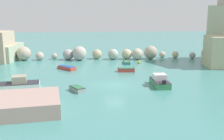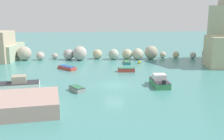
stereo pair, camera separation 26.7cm
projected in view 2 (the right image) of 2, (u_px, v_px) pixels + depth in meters
cove_water at (115, 85)px, 37.00m from camera, size 160.00×160.00×0.00m
rock_breakwater at (106, 54)px, 54.73m from camera, size 38.79×3.53×2.74m
stone_dock at (17, 105)px, 27.45m from camera, size 8.95×7.14×1.52m
channel_buoy at (139, 62)px, 50.93m from camera, size 0.51×0.51×0.51m
moored_boat_0 at (16, 85)px, 35.00m from camera, size 6.22×3.16×1.75m
moored_boat_1 at (67, 68)px, 46.21m from camera, size 3.27×3.26×0.57m
moored_boat_2 at (160, 82)px, 36.46m from camera, size 2.02×4.08×1.58m
moored_boat_3 at (210, 62)px, 51.06m from camera, size 2.37×2.64×0.55m
moored_boat_5 at (127, 62)px, 51.02m from camera, size 1.28×3.05×0.43m
moored_boat_6 at (77, 89)px, 34.24m from camera, size 2.10×2.46×0.60m
moored_boat_7 at (126, 70)px, 44.55m from camera, size 2.79×1.30×0.61m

